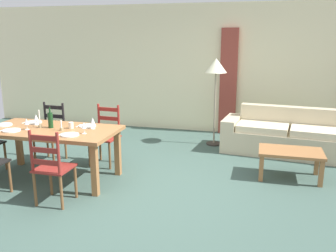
# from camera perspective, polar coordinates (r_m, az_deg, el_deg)

# --- Properties ---
(ground_plane) EXTENTS (9.60, 9.60, 0.02)m
(ground_plane) POSITION_cam_1_polar(r_m,az_deg,el_deg) (5.06, -4.46, -9.64)
(ground_plane) COLOR #3C544B
(wall_far) EXTENTS (9.60, 0.16, 2.70)m
(wall_far) POSITION_cam_1_polar(r_m,az_deg,el_deg) (7.85, 3.38, 9.11)
(wall_far) COLOR beige
(wall_far) RESTS_ON ground_plane
(curtain_panel_left) EXTENTS (0.35, 0.08, 2.20)m
(curtain_panel_left) POSITION_cam_1_polar(r_m,az_deg,el_deg) (7.61, 9.58, 6.90)
(curtain_panel_left) COLOR brown
(curtain_panel_left) RESTS_ON ground_plane
(dining_table) EXTENTS (1.90, 0.96, 0.75)m
(dining_table) POSITION_cam_1_polar(r_m,az_deg,el_deg) (5.36, -18.14, -1.32)
(dining_table) COLOR #9A653A
(dining_table) RESTS_ON ground_plane
(dining_chair_near_right) EXTENTS (0.42, 0.40, 0.96)m
(dining_chair_near_right) POSITION_cam_1_polar(r_m,az_deg,el_deg) (4.59, -18.03, -6.27)
(dining_chair_near_right) COLOR maroon
(dining_chair_near_right) RESTS_ON ground_plane
(dining_chair_far_left) EXTENTS (0.44, 0.43, 0.96)m
(dining_chair_far_left) POSITION_cam_1_polar(r_m,az_deg,el_deg) (6.24, -18.14, -0.98)
(dining_chair_far_left) COLOR black
(dining_chair_far_left) RESTS_ON ground_plane
(dining_chair_far_right) EXTENTS (0.45, 0.43, 0.96)m
(dining_chair_far_right) POSITION_cam_1_polar(r_m,az_deg,el_deg) (5.85, -9.90, -1.45)
(dining_chair_far_right) COLOR maroon
(dining_chair_far_right) RESTS_ON ground_plane
(dinner_plate_near_left) EXTENTS (0.24, 0.24, 0.02)m
(dinner_plate_near_left) POSITION_cam_1_polar(r_m,az_deg,el_deg) (5.40, -23.66, -0.65)
(dinner_plate_near_left) COLOR white
(dinner_plate_near_left) RESTS_ON dining_table
(fork_near_left) EXTENTS (0.03, 0.17, 0.01)m
(fork_near_left) POSITION_cam_1_polar(r_m,az_deg,el_deg) (5.49, -24.89, -0.60)
(fork_near_left) COLOR silver
(fork_near_left) RESTS_ON dining_table
(dinner_plate_near_right) EXTENTS (0.24, 0.24, 0.02)m
(dinner_plate_near_right) POSITION_cam_1_polar(r_m,az_deg,el_deg) (4.90, -15.36, -1.36)
(dinner_plate_near_right) COLOR white
(dinner_plate_near_right) RESTS_ON dining_table
(fork_near_right) EXTENTS (0.02, 0.17, 0.01)m
(fork_near_right) POSITION_cam_1_polar(r_m,az_deg,el_deg) (4.97, -16.85, -1.30)
(fork_near_right) COLOR silver
(fork_near_right) RESTS_ON dining_table
(dinner_plate_far_left) EXTENTS (0.24, 0.24, 0.02)m
(dinner_plate_far_left) POSITION_cam_1_polar(r_m,az_deg,el_deg) (5.79, -20.63, 0.55)
(dinner_plate_far_left) COLOR white
(dinner_plate_far_left) RESTS_ON dining_table
(fork_far_left) EXTENTS (0.02, 0.17, 0.01)m
(fork_far_left) POSITION_cam_1_polar(r_m,az_deg,el_deg) (5.87, -21.82, 0.58)
(fork_far_left) COLOR silver
(fork_far_left) RESTS_ON dining_table
(dinner_plate_far_right) EXTENTS (0.24, 0.24, 0.02)m
(dinner_plate_far_right) POSITION_cam_1_polar(r_m,az_deg,el_deg) (5.32, -12.69, 0.00)
(dinner_plate_far_right) COLOR white
(dinner_plate_far_right) RESTS_ON dining_table
(fork_far_right) EXTENTS (0.02, 0.17, 0.01)m
(fork_far_right) POSITION_cam_1_polar(r_m,az_deg,el_deg) (5.39, -14.10, 0.04)
(fork_far_right) COLOR silver
(fork_far_right) RESTS_ON dining_table
(dinner_plate_head_west) EXTENTS (0.24, 0.24, 0.02)m
(dinner_plate_head_west) POSITION_cam_1_polar(r_m,az_deg,el_deg) (5.79, -24.72, 0.18)
(dinner_plate_head_west) COLOR white
(dinner_plate_head_west) RESTS_ON dining_table
(wine_bottle) EXTENTS (0.07, 0.07, 0.32)m
(wine_bottle) POSITION_cam_1_polar(r_m,az_deg,el_deg) (5.37, -18.23, 0.96)
(wine_bottle) COLOR #143819
(wine_bottle) RESTS_ON dining_table
(wine_glass_near_left) EXTENTS (0.06, 0.06, 0.16)m
(wine_glass_near_left) POSITION_cam_1_polar(r_m,az_deg,el_deg) (5.38, -21.63, 0.61)
(wine_glass_near_left) COLOR white
(wine_glass_near_left) RESTS_ON dining_table
(wine_glass_near_right) EXTENTS (0.06, 0.06, 0.16)m
(wine_glass_near_right) POSITION_cam_1_polar(r_m,az_deg,el_deg) (4.91, -13.27, 0.04)
(wine_glass_near_right) COLOR white
(wine_glass_near_right) RESTS_ON dining_table
(wine_glass_far_left) EXTENTS (0.06, 0.06, 0.16)m
(wine_glass_far_left) POSITION_cam_1_polar(r_m,az_deg,el_deg) (5.61, -20.29, 1.26)
(wine_glass_far_left) COLOR white
(wine_glass_far_left) RESTS_ON dining_table
(wine_glass_far_right) EXTENTS (0.06, 0.06, 0.16)m
(wine_glass_far_right) POSITION_cam_1_polar(r_m,az_deg,el_deg) (5.15, -11.91, 0.75)
(wine_glass_far_right) COLOR white
(wine_glass_far_right) RESTS_ON dining_table
(coffee_cup_primary) EXTENTS (0.07, 0.07, 0.09)m
(coffee_cup_primary) POSITION_cam_1_polar(r_m,az_deg,el_deg) (5.26, -15.20, 0.10)
(coffee_cup_primary) COLOR beige
(coffee_cup_primary) RESTS_ON dining_table
(candle_tall) EXTENTS (0.05, 0.05, 0.26)m
(candle_tall) POSITION_cam_1_polar(r_m,az_deg,el_deg) (5.44, -19.75, 0.50)
(candle_tall) COLOR #998C66
(candle_tall) RESTS_ON dining_table
(candle_short) EXTENTS (0.05, 0.05, 0.15)m
(candle_short) POSITION_cam_1_polar(r_m,az_deg,el_deg) (5.19, -16.62, -0.26)
(candle_short) COLOR #998C66
(candle_short) RESTS_ON dining_table
(couch) EXTENTS (2.36, 1.06, 0.80)m
(couch) POSITION_cam_1_polar(r_m,az_deg,el_deg) (6.68, 18.74, -1.70)
(couch) COLOR #C6B895
(couch) RESTS_ON ground_plane
(coffee_table) EXTENTS (0.90, 0.56, 0.42)m
(coffee_table) POSITION_cam_1_polar(r_m,az_deg,el_deg) (5.50, 18.95, -4.35)
(coffee_table) COLOR #9A653A
(coffee_table) RESTS_ON ground_plane
(standing_lamp) EXTENTS (0.40, 0.40, 1.64)m
(standing_lamp) POSITION_cam_1_polar(r_m,az_deg,el_deg) (6.70, 7.65, 8.70)
(standing_lamp) COLOR #332D28
(standing_lamp) RESTS_ON ground_plane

